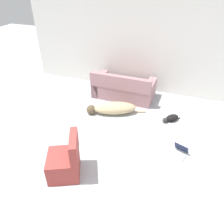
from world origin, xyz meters
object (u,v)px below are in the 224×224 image
Objects in this scene: dog at (113,108)px; cat at (171,118)px; side_chair at (65,162)px; laptop_open at (180,151)px; couch at (123,89)px.

dog is 1.42m from cat.
dog is 2.07m from side_chair.
dog is at bearing 151.32° from side_chair.
side_chair is (-1.82, -1.15, 0.20)m from laptop_open.
side_chair reaches higher than cat.
cat is 1.10m from laptop_open.
dog is 3.41× the size of cat.
couch reaches higher than cat.
side_chair is (-1.53, -2.21, 0.20)m from cat.
dog is at bearing 91.01° from couch.
cat is at bearing 125.83° from laptop_open.
couch is 4.15× the size of laptop_open.
side_chair is (-0.13, -2.06, 0.13)m from dog.
side_chair reaches higher than couch.
couch is at bearing -69.05° from cat.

